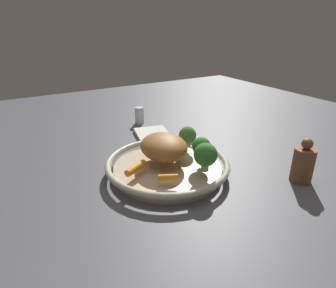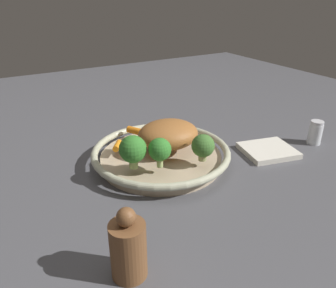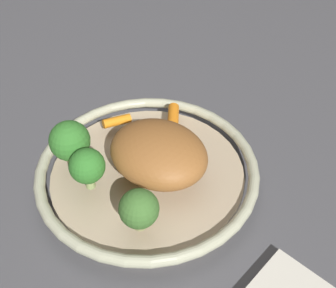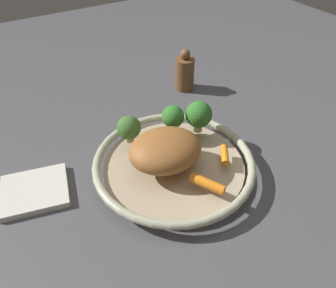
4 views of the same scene
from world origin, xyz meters
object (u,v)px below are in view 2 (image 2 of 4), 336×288
object	(u,v)px
dish_towel	(268,150)
broccoli_floret_edge	(160,150)
broccoli_floret_small	(133,150)
salt_shaker	(315,132)
serving_bowl	(161,155)
pepper_mill	(128,248)
baby_carrot_left	(139,132)
baby_carrot_near_rim	(117,146)
broccoli_floret_mid	(203,146)
roast_chicken_piece	(168,134)

from	to	relation	value
dish_towel	broccoli_floret_edge	bearing A→B (deg)	87.27
broccoli_floret_small	salt_shaker	xyz separation A→B (m)	(-0.06, -0.51, -0.05)
serving_bowl	pepper_mill	distance (m)	0.35
baby_carrot_left	serving_bowl	bearing A→B (deg)	-173.02
baby_carrot_near_rim	baby_carrot_left	size ratio (longest dim) A/B	0.69
baby_carrot_left	pepper_mill	size ratio (longest dim) A/B	0.56
baby_carrot_near_rim	broccoli_floret_edge	distance (m)	0.14
broccoli_floret_edge	pepper_mill	size ratio (longest dim) A/B	0.55
serving_bowl	broccoli_floret_small	xyz separation A→B (m)	(-0.05, 0.10, 0.06)
broccoli_floret_mid	broccoli_floret_edge	bearing A→B (deg)	77.61
broccoli_floret_edge	broccoli_floret_mid	distance (m)	0.10
pepper_mill	baby_carrot_left	bearing A→B (deg)	-27.53
broccoli_floret_mid	baby_carrot_near_rim	bearing A→B (deg)	43.59
baby_carrot_left	dish_towel	distance (m)	0.34
baby_carrot_near_rim	pepper_mill	xyz separation A→B (m)	(-0.33, 0.12, 0.00)
baby_carrot_near_rim	broccoli_floret_mid	bearing A→B (deg)	-136.41
baby_carrot_near_rim	broccoli_floret_mid	world-z (taller)	broccoli_floret_mid
serving_bowl	roast_chicken_piece	bearing A→B (deg)	-86.71
roast_chicken_piece	serving_bowl	bearing A→B (deg)	93.29
dish_towel	pepper_mill	bearing A→B (deg)	111.47
roast_chicken_piece	pepper_mill	world-z (taller)	pepper_mill
broccoli_floret_edge	broccoli_floret_small	size ratio (longest dim) A/B	0.90
broccoli_floret_mid	broccoli_floret_small	xyz separation A→B (m)	(0.05, 0.15, 0.01)
roast_chicken_piece	broccoli_floret_small	bearing A→B (deg)	114.67
broccoli_floret_mid	pepper_mill	world-z (taller)	pepper_mill
broccoli_floret_small	salt_shaker	bearing A→B (deg)	-96.72
broccoli_floret_edge	pepper_mill	bearing A→B (deg)	140.98
roast_chicken_piece	broccoli_floret_mid	world-z (taller)	roast_chicken_piece
baby_carrot_near_rim	serving_bowl	bearing A→B (deg)	-119.30
baby_carrot_near_rim	baby_carrot_left	world-z (taller)	baby_carrot_left
serving_bowl	broccoli_floret_small	bearing A→B (deg)	118.55
salt_shaker	roast_chicken_piece	bearing A→B (deg)	74.05
broccoli_floret_small	pepper_mill	xyz separation A→B (m)	(-0.23, 0.11, -0.03)
broccoli_floret_mid	pepper_mill	size ratio (longest dim) A/B	0.51
roast_chicken_piece	salt_shaker	xyz separation A→B (m)	(-0.11, -0.40, -0.04)
broccoli_floret_small	pepper_mill	world-z (taller)	pepper_mill
salt_shaker	pepper_mill	size ratio (longest dim) A/B	0.55
roast_chicken_piece	baby_carrot_left	xyz separation A→B (m)	(0.10, 0.03, -0.02)
baby_carrot_left	dish_towel	world-z (taller)	baby_carrot_left
baby_carrot_left	broccoli_floret_edge	bearing A→B (deg)	169.30
broccoli_floret_edge	dish_towel	size ratio (longest dim) A/B	0.52
baby_carrot_near_rim	broccoli_floret_edge	bearing A→B (deg)	-160.50
salt_shaker	pepper_mill	bearing A→B (deg)	104.86
baby_carrot_left	broccoli_floret_small	distance (m)	0.18
baby_carrot_left	salt_shaker	size ratio (longest dim) A/B	1.03
serving_bowl	roast_chicken_piece	distance (m)	0.06
serving_bowl	dish_towel	distance (m)	0.28
broccoli_floret_small	broccoli_floret_mid	bearing A→B (deg)	-107.45
salt_shaker	dish_towel	distance (m)	0.16
roast_chicken_piece	pepper_mill	bearing A→B (deg)	140.74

